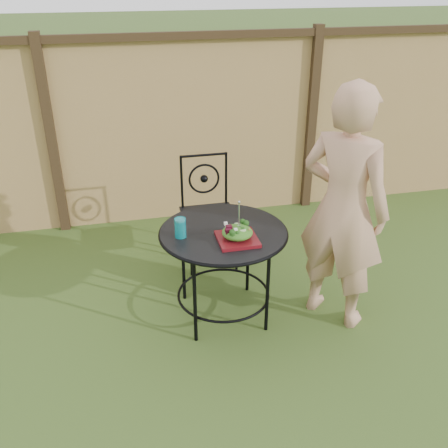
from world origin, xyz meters
name	(u,v)px	position (x,y,z in m)	size (l,w,h in m)	color
ground	(242,347)	(0.00, 0.00, 0.00)	(60.00, 60.00, 0.00)	#204114
fence	(187,129)	(0.00, 2.19, 0.95)	(8.00, 0.12, 1.90)	tan
patio_table	(223,248)	(-0.04, 0.41, 0.59)	(0.92, 0.92, 0.72)	black
patio_chair	(208,208)	(0.01, 1.25, 0.50)	(0.46, 0.46, 0.95)	black
diner	(343,209)	(0.77, 0.23, 0.89)	(0.65, 0.43, 1.78)	tan
salad_plate	(237,239)	(0.02, 0.25, 0.74)	(0.27, 0.27, 0.02)	#4E0B12
salad	(237,232)	(0.02, 0.25, 0.79)	(0.21, 0.21, 0.08)	#235614
fork	(239,215)	(0.03, 0.25, 0.92)	(0.01, 0.01, 0.18)	silver
drinking_glass	(180,228)	(-0.35, 0.39, 0.79)	(0.08, 0.08, 0.14)	#0B7E88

